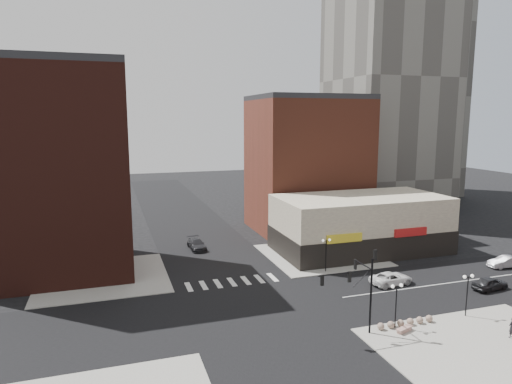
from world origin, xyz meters
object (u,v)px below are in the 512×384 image
street_lamp_ne (326,247)px  street_lamp_se_b (468,285)px  pedestrian (512,327)px  dark_sedan_north (197,244)px  traffic_signal (360,281)px  street_lamp_se_a (397,295)px  silver_sedan (506,262)px  dark_sedan_east (490,283)px  stone_bench (404,329)px  white_suv (391,278)px

street_lamp_ne → street_lamp_se_b: bearing=-66.4°
street_lamp_ne → pedestrian: (7.51, -20.82, -2.23)m
dark_sedan_north → pedestrian: 41.53m
traffic_signal → dark_sedan_north: (-8.72, 30.85, -4.22)m
street_lamp_se_a → silver_sedan: bearing=23.5°
traffic_signal → dark_sedan_east: 20.62m
street_lamp_se_b → stone_bench: bearing=-172.6°
street_lamp_se_a → dark_sedan_north: 33.53m
silver_sedan → street_lamp_se_b: bearing=-51.0°
dark_sedan_east → dark_sedan_north: (-28.34, 26.11, 0.00)m
dark_sedan_north → pedestrian: (20.99, -35.84, 0.31)m
dark_sedan_north → pedestrian: pedestrian is taller
traffic_signal → dark_sedan_north: 32.33m
dark_sedan_east → dark_sedan_north: dark_sedan_north is taller
dark_sedan_east → pedestrian: 12.20m
street_lamp_se_b → dark_sedan_east: size_ratio=0.96×
silver_sedan → traffic_signal: bearing=-63.9°
traffic_signal → dark_sedan_east: bearing=13.6°
street_lamp_se_b → dark_sedan_east: street_lamp_se_b is taller
traffic_signal → white_suv: bearing=43.7°
street_lamp_se_b → silver_sedan: bearing=33.2°
street_lamp_se_b → white_suv: street_lamp_se_b is taller
street_lamp_se_a → dark_sedan_east: street_lamp_se_a is taller
street_lamp_ne → silver_sedan: size_ratio=0.93×
white_suv → stone_bench: (-6.01, -10.79, -0.37)m
traffic_signal → white_suv: size_ratio=1.51×
dark_sedan_north → stone_bench: size_ratio=2.71×
traffic_signal → silver_sedan: size_ratio=1.74×
white_suv → stone_bench: 12.36m
street_lamp_se_a → silver_sedan: 26.17m
street_lamp_se_a → street_lamp_ne: bearing=86.4°
street_lamp_se_b → dark_sedan_east: bearing=31.9°
street_lamp_se_a → dark_sedan_east: bearing=17.2°
traffic_signal → street_lamp_se_b: size_ratio=1.87×
street_lamp_se_a → dark_sedan_north: bearing=111.9°
dark_sedan_east → pedestrian: pedestrian is taller
street_lamp_ne → pedestrian: bearing=-70.2°
street_lamp_se_b → dark_sedan_north: (-20.48, 31.01, -2.55)m
traffic_signal → dark_sedan_east: traffic_signal is taller
white_suv → dark_sedan_north: 28.34m
street_lamp_ne → dark_sedan_north: (-13.48, 15.01, -2.55)m
street_lamp_se_b → street_lamp_ne: bearing=113.6°
dark_sedan_north → stone_bench: dark_sedan_north is taller
traffic_signal → stone_bench: traffic_signal is taller
white_suv → traffic_signal: bearing=126.7°
street_lamp_ne → silver_sedan: bearing=-13.8°
white_suv → street_lamp_se_b: bearing=-177.1°
pedestrian → silver_sedan: bearing=-141.6°
stone_bench → traffic_signal: bearing=144.8°
street_lamp_ne → white_suv: street_lamp_ne is taller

